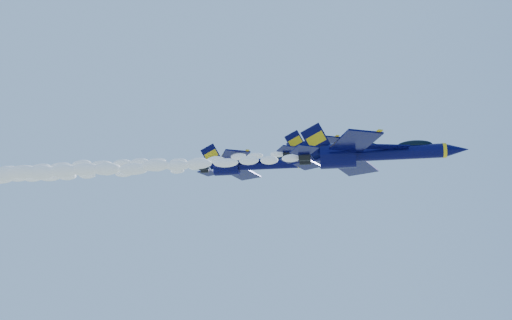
# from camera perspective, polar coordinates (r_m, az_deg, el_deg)

# --- Properties ---
(jet_lead) EXTENTS (19.19, 15.74, 7.13)m
(jet_lead) POSITION_cam_1_polar(r_m,az_deg,el_deg) (74.76, 10.22, 0.60)
(jet_lead) COLOR #060534
(smoke_trail_jet_lead) EXTENTS (56.09, 2.45, 2.20)m
(smoke_trail_jet_lead) POSITION_cam_1_polar(r_m,az_deg,el_deg) (81.38, -16.15, -0.94)
(smoke_trail_jet_lead) COLOR white
(jet_second) EXTENTS (15.75, 12.92, 5.85)m
(jet_second) POSITION_cam_1_polar(r_m,az_deg,el_deg) (86.73, 6.95, 0.77)
(jet_second) COLOR #060534
(smoke_trail_jet_second) EXTENTS (56.09, 2.01, 1.81)m
(smoke_trail_jet_second) POSITION_cam_1_polar(r_m,az_deg,el_deg) (93.61, -14.82, -0.52)
(smoke_trail_jet_second) COLOR white
(jet_third) EXTENTS (17.02, 13.96, 6.33)m
(jet_third) POSITION_cam_1_polar(r_m,az_deg,el_deg) (93.56, -0.57, -0.43)
(jet_third) COLOR #060534
(smoke_trail_jet_third) EXTENTS (56.09, 2.17, 1.95)m
(smoke_trail_jet_third) POSITION_cam_1_polar(r_m,az_deg,el_deg) (104.43, -20.12, -1.51)
(smoke_trail_jet_third) COLOR white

